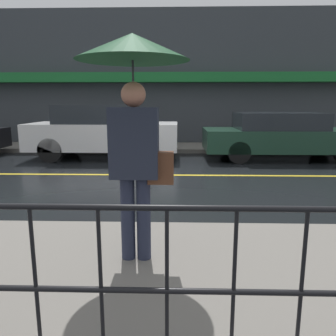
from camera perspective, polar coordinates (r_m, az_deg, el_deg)
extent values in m
plane|color=black|center=(7.59, -1.69, -1.24)|extent=(80.00, 80.00, 0.00)
cube|color=slate|center=(3.17, -6.94, -18.32)|extent=(28.00, 2.48, 0.13)
cube|color=slate|center=(12.00, -0.43, 3.63)|extent=(28.00, 2.10, 0.13)
cube|color=gold|center=(7.59, -1.69, -1.21)|extent=(25.20, 0.12, 0.01)
cube|color=#383D42|center=(13.14, -0.24, 15.21)|extent=(28.00, 0.30, 5.14)
cube|color=#196B2D|center=(12.71, -0.31, 15.49)|extent=(16.80, 0.55, 0.35)
cylinder|color=black|center=(1.88, -12.17, -6.70)|extent=(12.00, 0.04, 0.04)
cylinder|color=black|center=(2.09, -11.57, -20.05)|extent=(12.00, 0.04, 0.04)
cylinder|color=black|center=(2.18, -22.08, -17.84)|extent=(0.02, 0.02, 0.92)
cylinder|color=black|center=(2.06, -11.62, -18.95)|extent=(0.02, 0.02, 0.92)
cylinder|color=black|center=(2.02, -0.19, -19.49)|extent=(0.02, 0.02, 0.92)
cylinder|color=black|center=(2.04, 11.39, -19.30)|extent=(0.02, 0.02, 0.92)
cylinder|color=black|center=(2.14, 22.23, -18.45)|extent=(0.02, 0.02, 0.92)
cylinder|color=#23283D|center=(3.20, -7.00, -8.67)|extent=(0.13, 0.13, 0.81)
cylinder|color=#23283D|center=(3.19, -4.25, -8.74)|extent=(0.13, 0.13, 0.81)
cube|color=#232838|center=(3.03, -5.89, 4.39)|extent=(0.44, 0.26, 0.64)
sphere|color=tan|center=(3.01, -6.06, 12.62)|extent=(0.22, 0.22, 0.22)
cylinder|color=#262628|center=(3.01, -6.03, 11.27)|extent=(0.02, 0.02, 0.73)
cone|color=#144723|center=(3.05, -6.22, 20.26)|extent=(1.01, 1.01, 0.23)
cube|color=brown|center=(3.04, -1.27, 0.05)|extent=(0.24, 0.12, 0.30)
cube|color=silver|center=(10.09, -10.98, 5.53)|extent=(4.38, 1.84, 0.77)
cube|color=#1E2328|center=(10.10, -12.10, 9.18)|extent=(2.28, 1.70, 0.53)
cylinder|color=black|center=(10.73, -2.86, 4.24)|extent=(0.69, 0.22, 0.69)
cylinder|color=black|center=(9.12, -3.66, 3.03)|extent=(0.69, 0.22, 0.69)
cylinder|color=black|center=(11.27, -16.79, 4.12)|extent=(0.69, 0.22, 0.69)
cylinder|color=black|center=(9.76, -19.76, 2.93)|extent=(0.69, 0.22, 0.69)
cube|color=#193828|center=(10.35, 19.46, 4.66)|extent=(4.68, 1.88, 0.63)
cube|color=#1E2328|center=(10.25, 18.65, 7.77)|extent=(2.43, 1.73, 0.48)
cylinder|color=black|center=(11.66, 24.96, 3.59)|extent=(0.62, 0.22, 0.62)
cylinder|color=black|center=(10.85, 10.70, 3.95)|extent=(0.62, 0.22, 0.62)
cylinder|color=black|center=(9.22, 12.28, 2.66)|extent=(0.62, 0.22, 0.62)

